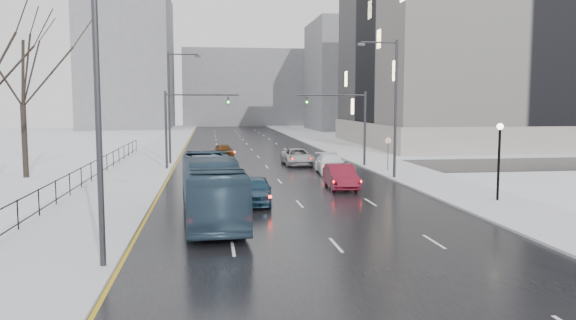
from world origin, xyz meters
name	(u,v)px	position (x,y,z in m)	size (l,w,h in m)	color
road	(256,155)	(0.00, 60.00, 0.02)	(16.00, 150.00, 0.04)	black
cross_road	(268,168)	(0.00, 48.00, 0.02)	(130.00, 10.00, 0.04)	black
sidewalk_left	(155,156)	(-10.50, 60.00, 0.08)	(5.00, 150.00, 0.16)	silver
sidewalk_right	(353,153)	(10.50, 60.00, 0.08)	(5.00, 150.00, 0.16)	silver
park_strip	(59,157)	(-20.00, 60.00, 0.06)	(14.00, 150.00, 0.12)	white
tree_park_e	(26,179)	(-18.20, 44.00, 0.00)	(9.45, 9.45, 13.50)	black
iron_fence	(45,197)	(-13.00, 30.00, 0.91)	(0.06, 70.00, 1.30)	black
streetlight_r_mid	(393,102)	(8.17, 40.00, 5.62)	(2.95, 0.25, 10.00)	#2D2D33
streetlight_l_near	(105,101)	(-8.17, 20.00, 5.62)	(2.95, 0.25, 10.00)	#2D2D33
streetlight_l_far	(172,102)	(-8.17, 52.00, 5.62)	(2.95, 0.25, 10.00)	#2D2D33
lamppost_r_mid	(499,150)	(11.00, 30.00, 2.94)	(0.36, 0.36, 4.28)	black
mast_signal_right	(353,120)	(7.33, 48.00, 4.11)	(6.10, 0.33, 6.50)	#2D2D33
mast_signal_left	(179,120)	(-7.33, 48.00, 4.11)	(6.10, 0.33, 6.50)	#2D2D33
no_uturn_sign	(388,144)	(9.20, 44.00, 2.30)	(0.60, 0.06, 2.70)	#2D2D33
civic_building	(510,60)	(35.00, 72.00, 11.21)	(41.00, 31.00, 24.80)	gray
bldg_far_right	(369,76)	(28.00, 115.00, 11.00)	(24.00, 20.00, 22.00)	slate
bldg_far_left	(128,62)	(-22.00, 125.00, 14.00)	(18.00, 22.00, 28.00)	slate
bldg_far_center	(246,88)	(4.00, 140.00, 9.00)	(30.00, 18.00, 18.00)	slate
bus	(211,188)	(-4.80, 27.48, 1.54)	(2.52, 10.75, 3.00)	#2A4053
sedan_center_near	(255,190)	(-2.41, 31.34, 0.80)	(1.79, 4.44, 1.51)	#1A3950
sedan_right_near	(341,176)	(3.50, 36.15, 0.82)	(1.65, 4.72, 1.56)	maroon
sedan_right_cross	(297,157)	(2.84, 50.03, 0.77)	(2.41, 5.24, 1.46)	#A9A9AE
sedan_right_far	(331,164)	(4.50, 43.79, 0.79)	(2.11, 5.20, 1.51)	white
sedan_center_far	(224,151)	(-3.50, 57.46, 0.74)	(1.66, 4.13, 1.41)	#49270C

